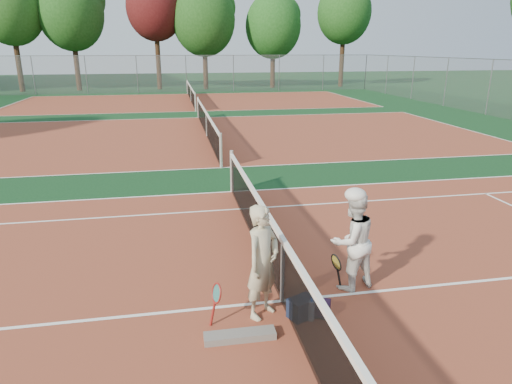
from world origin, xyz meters
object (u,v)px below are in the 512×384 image
Objects in this scene: player_b at (352,241)px; racket_black_held at (336,272)px; water_bottle at (311,311)px; net_main at (282,270)px; sports_bag_navy at (302,308)px; racket_spare at (319,314)px; player_a at (263,262)px; sports_bag_purple at (319,308)px; racket_red at (217,304)px.

player_b reaches higher than racket_black_held.
net_main is at bearing 115.97° from water_bottle.
net_main is at bearing -4.27° from racket_black_held.
sports_bag_navy is (0.17, -0.45, -0.37)m from net_main.
player_a is at bearing 60.47° from racket_spare.
player_b is 1.20m from sports_bag_purple.
racket_black_held reaches higher than sports_bag_purple.
water_bottle is at bearing -27.48° from racket_red.
racket_spare is 2.00× the size of water_bottle.
racket_red is 1.19m from sports_bag_navy.
racket_red is 1.44m from sports_bag_purple.
racket_red reaches higher than water_bottle.
racket_red is 0.99× the size of racket_spare.
player_b is at bearing 42.34° from water_bottle.
net_main is at bearing 132.34° from sports_bag_purple.
racket_black_held reaches higher than racket_spare.
net_main reaches higher than sports_bag_navy.
sports_bag_purple is (0.42, -0.47, -0.39)m from net_main.
sports_bag_navy is at bearing -68.73° from net_main.
racket_spare is at bearing -53.70° from player_a.
player_a is at bearing 2.45° from player_b.
player_a is 0.87m from sports_bag_navy.
racket_black_held reaches higher than sports_bag_navy.
sports_bag_purple is (1.42, -0.07, -0.18)m from racket_red.
sports_bag_purple is (-0.72, -0.70, -0.66)m from player_b.
racket_red is at bearing 147.86° from player_a.
player_b reaches higher than racket_spare.
racket_black_held is (1.24, 0.47, -0.52)m from player_a.
racket_black_held reaches higher than water_bottle.
net_main is 36.60× the size of water_bottle.
player_a is at bearing 162.18° from sports_bag_navy.
net_main reaches higher than racket_black_held.
player_a is 2.70× the size of racket_spare.
water_bottle is (-0.62, -0.76, -0.14)m from racket_black_held.
racket_spare is at bearing 26.81° from player_b.
racket_red is 1.98m from racket_black_held.
player_a is 2.74× the size of racket_red.
water_bottle reaches higher than racket_spare.
sports_bag_navy is at bearing 176.30° from sports_bag_purple.
net_main is 0.74m from sports_bag_purple.
player_b is 4.28× the size of sports_bag_navy.
player_a reaches higher than racket_black_held.
net_main is at bearing 111.27° from sports_bag_navy.
sports_bag_purple is (-0.47, -0.66, -0.18)m from racket_black_held.
net_main is 30.14× the size of sports_bag_navy.
player_b is at bearing 43.92° from sports_bag_purple.
net_main is 0.94m from racket_black_held.
water_bottle reaches higher than sports_bag_purple.
player_b reaches higher than racket_red.
player_a reaches higher than player_b.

